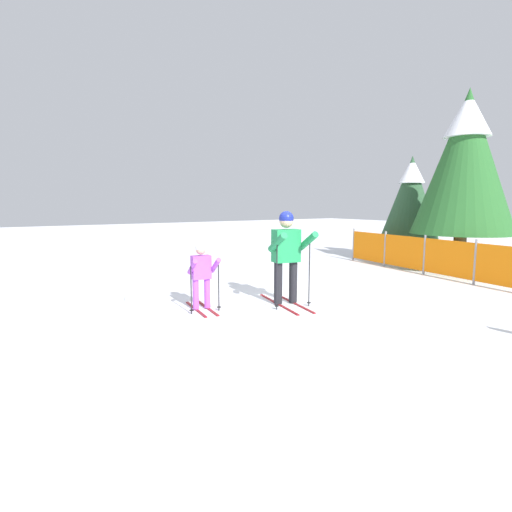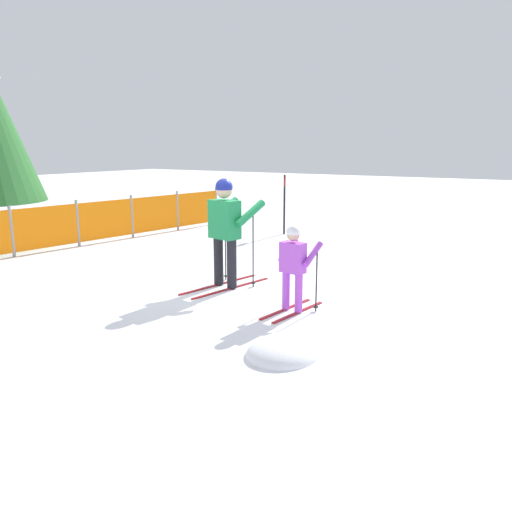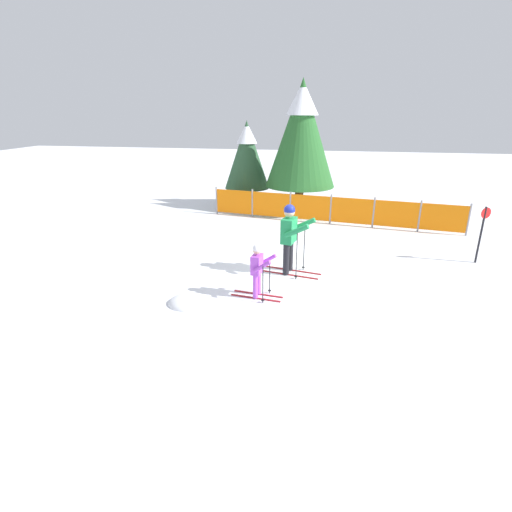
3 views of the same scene
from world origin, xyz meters
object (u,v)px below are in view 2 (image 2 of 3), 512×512
(skier_adult, at_px, (226,223))
(skier_child, at_px, (294,261))
(safety_fence, at_px, (78,223))
(trail_marker, at_px, (284,198))

(skier_adult, distance_m, skier_child, 1.55)
(skier_child, xyz_separation_m, safety_fence, (1.42, 6.04, -0.17))
(skier_child, relative_size, safety_fence, 0.14)
(skier_adult, distance_m, trail_marker, 4.91)
(skier_adult, bearing_deg, trail_marker, 30.16)
(safety_fence, bearing_deg, trail_marker, -39.29)
(skier_child, height_order, safety_fence, skier_child)
(safety_fence, distance_m, trail_marker, 4.84)
(skier_child, distance_m, safety_fence, 6.21)
(safety_fence, bearing_deg, skier_child, -103.21)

